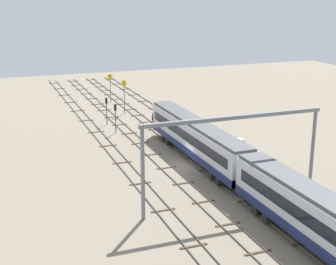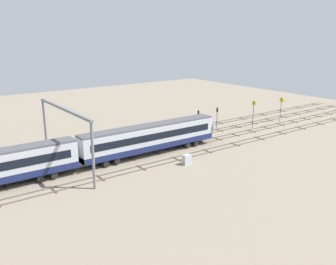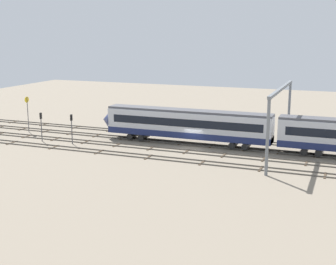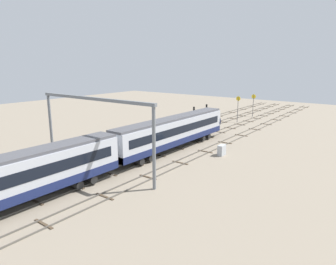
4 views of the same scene
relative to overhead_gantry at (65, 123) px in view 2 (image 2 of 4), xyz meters
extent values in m
plane|color=gray|center=(11.77, 0.18, -6.70)|extent=(145.31, 145.31, 0.00)
cube|color=#59544C|center=(11.77, -7.10, -6.62)|extent=(129.31, 0.07, 0.16)
cube|color=#59544C|center=(11.77, -5.66, -6.62)|extent=(129.31, 0.07, 0.16)
cube|color=#473828|center=(-4.39, -6.38, -6.66)|extent=(0.24, 2.40, 0.08)
cube|color=#473828|center=(2.07, -6.38, -6.66)|extent=(0.24, 2.40, 0.08)
cube|color=#473828|center=(8.54, -6.38, -6.66)|extent=(0.24, 2.40, 0.08)
cube|color=#473828|center=(15.00, -6.38, -6.66)|extent=(0.24, 2.40, 0.08)
cube|color=#473828|center=(21.47, -6.38, -6.66)|extent=(0.24, 2.40, 0.08)
cube|color=#473828|center=(27.93, -6.38, -6.66)|extent=(0.24, 2.40, 0.08)
cube|color=#473828|center=(34.40, -6.38, -6.66)|extent=(0.24, 2.40, 0.08)
cube|color=#473828|center=(40.87, -6.38, -6.66)|extent=(0.24, 2.40, 0.08)
cube|color=#473828|center=(47.33, -6.38, -6.66)|extent=(0.24, 2.40, 0.08)
cube|color=#473828|center=(53.80, -6.38, -6.66)|extent=(0.24, 2.40, 0.08)
cube|color=#473828|center=(60.26, -6.38, -6.66)|extent=(0.24, 2.40, 0.08)
cube|color=#59544C|center=(11.77, -2.72, -6.62)|extent=(129.31, 0.07, 0.16)
cube|color=#59544C|center=(11.77, -1.29, -6.62)|extent=(129.31, 0.07, 0.16)
cube|color=#473828|center=(-9.01, -2.00, -6.66)|extent=(0.24, 2.40, 0.08)
cube|color=#473828|center=(-4.39, -2.00, -6.66)|extent=(0.24, 2.40, 0.08)
cube|color=#473828|center=(0.23, -2.00, -6.66)|extent=(0.24, 2.40, 0.08)
cube|color=#473828|center=(4.84, -2.00, -6.66)|extent=(0.24, 2.40, 0.08)
cube|color=#473828|center=(9.46, -2.00, -6.66)|extent=(0.24, 2.40, 0.08)
cube|color=#473828|center=(14.08, -2.00, -6.66)|extent=(0.24, 2.40, 0.08)
cube|color=#473828|center=(18.70, -2.00, -6.66)|extent=(0.24, 2.40, 0.08)
cube|color=#473828|center=(23.32, -2.00, -6.66)|extent=(0.24, 2.40, 0.08)
cube|color=#473828|center=(27.93, -2.00, -6.66)|extent=(0.24, 2.40, 0.08)
cube|color=#473828|center=(32.55, -2.00, -6.66)|extent=(0.24, 2.40, 0.08)
cube|color=#473828|center=(37.17, -2.00, -6.66)|extent=(0.24, 2.40, 0.08)
cube|color=#473828|center=(41.79, -2.00, -6.66)|extent=(0.24, 2.40, 0.08)
cube|color=#473828|center=(46.41, -2.00, -6.66)|extent=(0.24, 2.40, 0.08)
cube|color=#473828|center=(51.03, -2.00, -6.66)|extent=(0.24, 2.40, 0.08)
cube|color=#473828|center=(55.64, -2.00, -6.66)|extent=(0.24, 2.40, 0.08)
cube|color=#473828|center=(60.26, -2.00, -6.66)|extent=(0.24, 2.40, 0.08)
cube|color=#473828|center=(64.88, -2.00, -6.66)|extent=(0.24, 2.40, 0.08)
cube|color=#59544C|center=(11.77, 1.65, -6.62)|extent=(129.31, 0.07, 0.16)
cube|color=#59544C|center=(11.77, 3.09, -6.62)|extent=(129.31, 0.07, 0.16)
cube|color=#473828|center=(-3.75, 2.37, -6.66)|extent=(0.24, 2.40, 0.08)
cube|color=#473828|center=(1.43, 2.37, -6.66)|extent=(0.24, 2.40, 0.08)
cube|color=#473828|center=(6.60, 2.37, -6.66)|extent=(0.24, 2.40, 0.08)
cube|color=#473828|center=(11.77, 2.37, -6.66)|extent=(0.24, 2.40, 0.08)
cube|color=#473828|center=(16.94, 2.37, -6.66)|extent=(0.24, 2.40, 0.08)
cube|color=#473828|center=(22.12, 2.37, -6.66)|extent=(0.24, 2.40, 0.08)
cube|color=#473828|center=(27.29, 2.37, -6.66)|extent=(0.24, 2.40, 0.08)
cube|color=#473828|center=(32.46, 2.37, -6.66)|extent=(0.24, 2.40, 0.08)
cube|color=#473828|center=(37.63, 2.37, -6.66)|extent=(0.24, 2.40, 0.08)
cube|color=#473828|center=(42.80, 2.37, -6.66)|extent=(0.24, 2.40, 0.08)
cube|color=#473828|center=(47.98, 2.37, -6.66)|extent=(0.24, 2.40, 0.08)
cube|color=#473828|center=(53.15, 2.37, -6.66)|extent=(0.24, 2.40, 0.08)
cube|color=#473828|center=(58.32, 2.37, -6.66)|extent=(0.24, 2.40, 0.08)
cube|color=#473828|center=(63.49, 2.37, -6.66)|extent=(0.24, 2.40, 0.08)
cube|color=#473828|center=(68.67, 2.37, -6.66)|extent=(0.24, 2.40, 0.08)
cube|color=#473828|center=(73.84, 2.37, -6.66)|extent=(0.24, 2.40, 0.08)
cube|color=#59544C|center=(11.77, 6.03, -6.62)|extent=(129.31, 0.07, 0.16)
cube|color=#59544C|center=(11.77, 7.46, -6.62)|extent=(129.31, 0.07, 0.16)
cube|color=#473828|center=(-6.19, 6.75, -6.66)|extent=(0.24, 2.40, 0.08)
cube|color=#473828|center=(1.00, 6.75, -6.66)|extent=(0.24, 2.40, 0.08)
cube|color=#473828|center=(8.18, 6.75, -6.66)|extent=(0.24, 2.40, 0.08)
cube|color=#473828|center=(15.36, 6.75, -6.66)|extent=(0.24, 2.40, 0.08)
cube|color=#473828|center=(22.55, 6.75, -6.66)|extent=(0.24, 2.40, 0.08)
cube|color=#473828|center=(29.73, 6.75, -6.66)|extent=(0.24, 2.40, 0.08)
cube|color=#473828|center=(36.91, 6.75, -6.66)|extent=(0.24, 2.40, 0.08)
cube|color=#473828|center=(44.10, 6.75, -6.66)|extent=(0.24, 2.40, 0.08)
cube|color=#473828|center=(51.28, 6.75, -6.66)|extent=(0.24, 2.40, 0.08)
cube|color=#473828|center=(58.47, 6.75, -6.66)|extent=(0.24, 2.40, 0.08)
cube|color=#473828|center=(65.65, 6.75, -6.66)|extent=(0.24, 2.40, 0.08)
cube|color=#473828|center=(72.83, 6.75, -6.66)|extent=(0.24, 2.40, 0.08)
cube|color=#B7BCC6|center=(13.12, -2.00, -3.84)|extent=(24.00, 2.90, 3.60)
cube|color=navy|center=(13.12, -2.00, -5.19)|extent=(24.00, 2.94, 0.90)
cube|color=#4C4C51|center=(13.12, -2.00, -1.89)|extent=(24.00, 2.50, 0.30)
cube|color=black|center=(13.12, -3.46, -3.41)|extent=(22.00, 0.04, 1.10)
cube|color=black|center=(13.12, -0.54, -3.41)|extent=(22.00, 0.04, 1.10)
cylinder|color=black|center=(4.54, -2.00, -6.09)|extent=(0.90, 2.70, 0.90)
cylinder|color=black|center=(6.34, -2.00, -6.09)|extent=(0.90, 2.70, 0.90)
cylinder|color=black|center=(19.90, -2.00, -6.09)|extent=(0.90, 2.70, 0.90)
cylinder|color=black|center=(21.70, -2.00, -6.09)|extent=(0.90, 2.70, 0.90)
cylinder|color=black|center=(-4.90, -2.00, -6.09)|extent=(0.90, 2.70, 0.90)
cylinder|color=black|center=(-3.10, -2.00, -6.09)|extent=(0.90, 2.70, 0.90)
cone|color=navy|center=(25.92, -2.00, -4.02)|extent=(1.60, 3.24, 3.24)
cylinder|color=slate|center=(0.00, -9.03, -2.41)|extent=(0.36, 0.36, 8.57)
cylinder|color=slate|center=(0.00, 9.03, -2.41)|extent=(0.36, 0.36, 8.57)
cube|color=slate|center=(0.00, 0.00, 2.05)|extent=(0.40, 18.65, 0.35)
cylinder|color=#4C4C51|center=(39.41, -0.38, -3.87)|extent=(0.12, 0.12, 5.66)
cylinder|color=yellow|center=(39.45, -0.38, -1.47)|extent=(0.05, 0.96, 0.96)
cube|color=black|center=(39.48, -0.38, -1.47)|extent=(0.02, 0.43, 0.12)
cylinder|color=#4C4C51|center=(48.56, -0.27, -4.02)|extent=(0.12, 0.12, 5.36)
cylinder|color=yellow|center=(48.60, -0.27, -1.81)|extent=(0.05, 1.05, 1.05)
cube|color=black|center=(48.63, -0.27, -1.81)|extent=(0.02, 0.47, 0.12)
cylinder|color=#4C4C51|center=(28.44, 4.07, -5.00)|extent=(0.14, 0.14, 3.39)
cube|color=black|center=(28.44, 4.07, -2.86)|extent=(0.20, 0.32, 0.90)
sphere|color=yellow|center=(28.55, 4.07, -2.66)|extent=(0.20, 0.20, 0.20)
sphere|color=#262626|center=(28.55, 4.07, -3.05)|extent=(0.20, 0.20, 0.20)
cylinder|color=#4C4C51|center=(33.59, 4.13, -5.03)|extent=(0.14, 0.14, 3.34)
cube|color=black|center=(33.59, 4.13, -2.91)|extent=(0.20, 0.32, 0.90)
sphere|color=red|center=(33.70, 4.13, -2.71)|extent=(0.20, 0.20, 0.20)
sphere|color=#262626|center=(33.70, 4.13, -3.11)|extent=(0.20, 0.20, 0.20)
cube|color=#B2B7BC|center=(14.88, -9.09, -5.96)|extent=(1.28, 0.76, 1.48)
cube|color=#333333|center=(15.53, -9.09, -5.73)|extent=(0.02, 0.53, 0.24)
camera|label=1|loc=(-38.45, 21.18, 13.15)|focal=51.89mm
camera|label=2|loc=(-17.37, -48.31, 12.15)|focal=38.61mm
camera|label=3|loc=(-8.20, 59.93, 9.07)|focal=50.24mm
camera|label=4|loc=(-22.63, -27.75, 5.98)|focal=32.50mm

